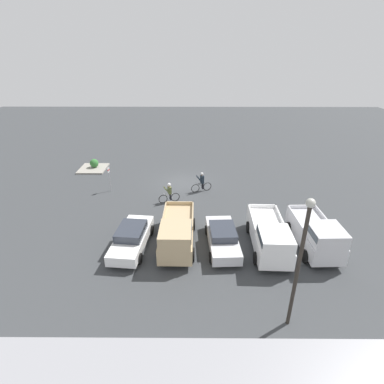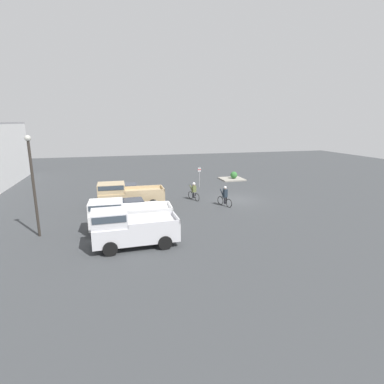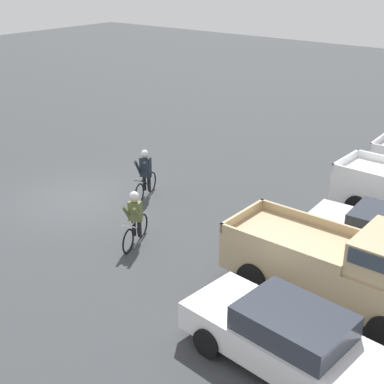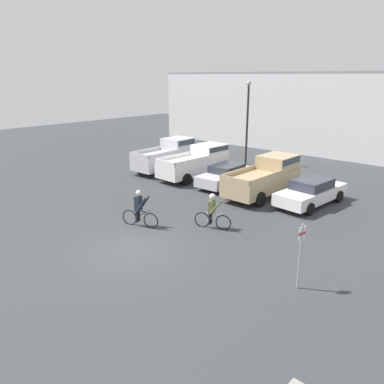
# 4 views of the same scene
# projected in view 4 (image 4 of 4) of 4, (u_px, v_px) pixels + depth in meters

# --- Properties ---
(ground_plane) EXTENTS (80.00, 80.00, 0.00)m
(ground_plane) POSITION_uv_depth(u_px,v_px,m) (133.00, 249.00, 15.03)
(ground_plane) COLOR #383A3D
(warehouse_building) EXTENTS (40.39, 15.50, 7.02)m
(warehouse_building) POSITION_uv_depth(u_px,v_px,m) (379.00, 111.00, 35.08)
(warehouse_building) COLOR silver
(warehouse_building) RESTS_ON ground_plane
(pickup_truck_0) EXTENTS (2.25, 4.90, 2.25)m
(pickup_truck_0) POSITION_uv_depth(u_px,v_px,m) (168.00, 155.00, 27.26)
(pickup_truck_0) COLOR silver
(pickup_truck_0) RESTS_ON ground_plane
(pickup_truck_1) EXTENTS (2.27, 5.40, 2.08)m
(pickup_truck_1) POSITION_uv_depth(u_px,v_px,m) (198.00, 161.00, 25.54)
(pickup_truck_1) COLOR white
(pickup_truck_1) RESTS_ON ground_plane
(sedan_0) EXTENTS (2.06, 4.60, 1.35)m
(sedan_0) POSITION_uv_depth(u_px,v_px,m) (227.00, 175.00, 23.58)
(sedan_0) COLOR silver
(sedan_0) RESTS_ON ground_plane
(pickup_truck_2) EXTENTS (2.22, 5.43, 2.14)m
(pickup_truck_2) POSITION_uv_depth(u_px,v_px,m) (266.00, 176.00, 21.73)
(pickup_truck_2) COLOR tan
(pickup_truck_2) RESTS_ON ground_plane
(sedan_1) EXTENTS (2.25, 4.84, 1.42)m
(sedan_1) POSITION_uv_depth(u_px,v_px,m) (311.00, 192.00, 20.04)
(sedan_1) COLOR white
(sedan_1) RESTS_ON ground_plane
(cyclist_0) EXTENTS (1.67, 0.68, 1.68)m
(cyclist_0) POSITION_uv_depth(u_px,v_px,m) (212.00, 210.00, 16.85)
(cyclist_0) COLOR black
(cyclist_0) RESTS_ON ground_plane
(cyclist_1) EXTENTS (1.77, 0.71, 1.76)m
(cyclist_1) POSITION_uv_depth(u_px,v_px,m) (139.00, 208.00, 17.08)
(cyclist_1) COLOR black
(cyclist_1) RESTS_ON ground_plane
(fire_lane_sign) EXTENTS (0.08, 0.30, 2.27)m
(fire_lane_sign) POSITION_uv_depth(u_px,v_px,m) (300.00, 250.00, 11.87)
(fire_lane_sign) COLOR #9E9EA3
(fire_lane_sign) RESTS_ON ground_plane
(lamppost) EXTENTS (0.36, 0.36, 6.31)m
(lamppost) POSITION_uv_depth(u_px,v_px,m) (247.00, 116.00, 28.35)
(lamppost) COLOR #2D2823
(lamppost) RESTS_ON ground_plane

